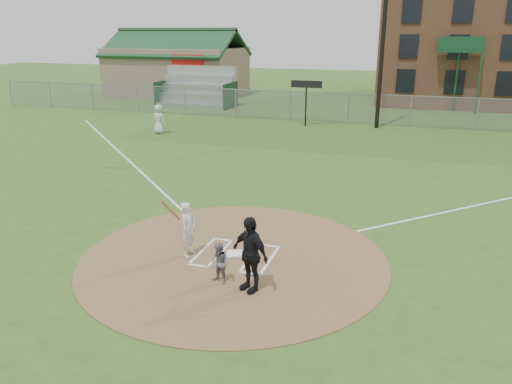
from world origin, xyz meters
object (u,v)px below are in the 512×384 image
(home_plate, at_px, (235,254))
(batter_at_plate, at_px, (188,229))
(catcher, at_px, (220,264))
(umpire, at_px, (250,254))
(ondeck_player, at_px, (159,119))

(home_plate, relative_size, batter_at_plate, 0.25)
(catcher, bearing_deg, batter_at_plate, 158.95)
(catcher, bearing_deg, home_plate, 117.76)
(umpire, xyz_separation_m, ondeck_player, (-11.39, 16.56, -0.08))
(catcher, xyz_separation_m, umpire, (0.81, -0.09, 0.42))
(home_plate, distance_m, batter_at_plate, 1.48)
(umpire, distance_m, ondeck_player, 20.10)
(umpire, relative_size, batter_at_plate, 1.05)
(umpire, bearing_deg, home_plate, 148.07)
(home_plate, bearing_deg, ondeck_player, 124.96)
(batter_at_plate, bearing_deg, ondeck_player, 121.01)
(home_plate, relative_size, ondeck_player, 0.26)
(home_plate, distance_m, umpire, 2.24)
(ondeck_player, distance_m, batter_at_plate, 17.78)
(umpire, relative_size, ondeck_player, 1.07)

